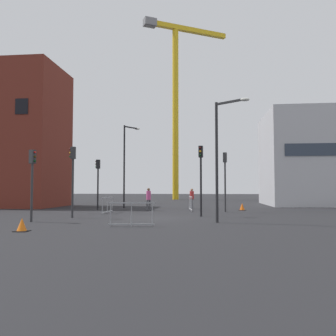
% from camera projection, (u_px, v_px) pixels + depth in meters
% --- Properties ---
extents(ground, '(160.00, 160.00, 0.00)m').
position_uv_depth(ground, '(153.00, 218.00, 20.48)').
color(ground, black).
extents(brick_building, '(8.94, 6.77, 12.77)m').
position_uv_depth(brick_building, '(12.00, 137.00, 33.00)').
color(brick_building, maroon).
rests_on(brick_building, ground).
extents(office_block, '(11.50, 9.74, 9.18)m').
position_uv_depth(office_block, '(324.00, 159.00, 35.90)').
color(office_block, '#B7B7BC').
rests_on(office_block, ground).
extents(construction_crane, '(12.37, 7.41, 26.47)m').
position_uv_depth(construction_crane, '(176.00, 88.00, 53.59)').
color(construction_crane, gold).
rests_on(construction_crane, ground).
extents(streetlamp_tall, '(1.18, 1.43, 7.12)m').
position_uv_depth(streetlamp_tall, '(126.00, 159.00, 30.99)').
color(streetlamp_tall, black).
rests_on(streetlamp_tall, ground).
extents(streetlamp_short, '(1.61, 1.13, 6.01)m').
position_uv_depth(streetlamp_short, '(221.00, 149.00, 17.70)').
color(streetlamp_short, '#232326').
rests_on(streetlamp_short, ground).
extents(traffic_light_near, '(0.39, 0.29, 4.09)m').
position_uv_depth(traffic_light_near, '(73.00, 170.00, 20.64)').
color(traffic_light_near, '#2D2D30').
rests_on(traffic_light_near, ground).
extents(traffic_light_median, '(0.37, 0.24, 3.93)m').
position_uv_depth(traffic_light_median, '(98.00, 176.00, 28.14)').
color(traffic_light_median, black).
rests_on(traffic_light_median, ground).
extents(traffic_light_verge, '(0.39, 0.33, 3.66)m').
position_uv_depth(traffic_light_verge, '(32.00, 173.00, 18.22)').
color(traffic_light_verge, '#2D2D30').
rests_on(traffic_light_verge, ground).
extents(traffic_light_island, '(0.28, 0.38, 4.26)m').
position_uv_depth(traffic_light_island, '(201.00, 169.00, 21.66)').
color(traffic_light_island, black).
rests_on(traffic_light_island, ground).
extents(traffic_light_far, '(0.30, 0.39, 4.25)m').
position_uv_depth(traffic_light_far, '(225.00, 172.00, 25.61)').
color(traffic_light_far, '#2D2D30').
rests_on(traffic_light_far, ground).
extents(pedestrian_walking, '(0.34, 0.34, 1.66)m').
position_uv_depth(pedestrian_walking, '(192.00, 197.00, 29.59)').
color(pedestrian_walking, '#4C4C51').
rests_on(pedestrian_walking, ground).
extents(pedestrian_waiting, '(0.34, 0.34, 1.70)m').
position_uv_depth(pedestrian_waiting, '(149.00, 197.00, 27.28)').
color(pedestrian_waiting, '#4C4C51').
rests_on(pedestrian_waiting, ground).
extents(safety_barrier_rear, '(2.07, 0.27, 1.08)m').
position_uv_depth(safety_barrier_rear, '(131.00, 214.00, 15.94)').
color(safety_barrier_rear, gray).
rests_on(safety_barrier_rear, ground).
extents(safety_barrier_mid_span, '(0.37, 2.48, 1.08)m').
position_uv_depth(safety_barrier_mid_span, '(191.00, 203.00, 27.13)').
color(safety_barrier_mid_span, '#B2B5BA').
rests_on(safety_barrier_mid_span, ground).
extents(safety_barrier_left_run, '(0.19, 2.21, 1.08)m').
position_uv_depth(safety_barrier_left_run, '(107.00, 205.00, 24.31)').
color(safety_barrier_left_run, gray).
rests_on(safety_barrier_left_run, ground).
extents(traffic_cone_striped, '(0.54, 0.54, 0.55)m').
position_uv_depth(traffic_cone_striped, '(242.00, 207.00, 27.44)').
color(traffic_cone_striped, black).
rests_on(traffic_cone_striped, ground).
extents(traffic_cone_orange, '(0.53, 0.53, 0.53)m').
position_uv_depth(traffic_cone_orange, '(22.00, 225.00, 14.15)').
color(traffic_cone_orange, black).
rests_on(traffic_cone_orange, ground).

